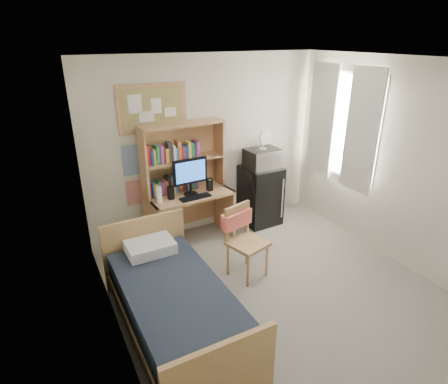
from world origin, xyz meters
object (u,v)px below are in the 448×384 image
desk_chair (248,243)px  mini_fridge (260,195)px  bulletin_board (153,108)px  microwave (263,158)px  bed (176,309)px  desk (190,217)px  speaker_left (171,193)px  monitor (190,177)px  speaker_right (210,185)px  desk_fan (263,140)px

desk_chair → mini_fridge: 1.50m
bulletin_board → microwave: size_ratio=1.87×
desk_chair → bed: (-1.14, -0.50, -0.20)m
desk → desk_chair: size_ratio=1.30×
bulletin_board → speaker_left: size_ratio=5.15×
desk → monitor: monitor is taller
bulletin_board → monitor: bearing=-46.0°
speaker_left → speaker_right: 0.60m
desk_chair → desk_fan: desk_fan is taller
desk → speaker_right: bearing=-11.3°
mini_fridge → bed: 2.67m
desk_chair → mini_fridge: bearing=35.9°
bed → mini_fridge: bearing=38.3°
desk → monitor: size_ratio=2.24×
monitor → desk_fan: 1.27m
bed → speaker_right: (1.15, 1.61, 0.58)m
speaker_right → bulletin_board: bearing=148.7°
desk_fan → monitor: bearing=-179.1°
desk_chair → monitor: 1.25m
microwave → desk_fan: desk_fan is taller
desk → desk_chair: 1.19m
desk → mini_fridge: size_ratio=1.28×
speaker_right → desk_fan: (0.92, 0.05, 0.52)m
bed → desk_chair: bearing=23.0°
mini_fridge → speaker_left: mini_fridge is taller
desk → microwave: bearing=-3.1°
speaker_left → bulletin_board: bearing=94.3°
microwave → desk_fan: 0.28m
bed → microwave: microwave is taller
desk → mini_fridge: (1.22, 0.02, 0.09)m
mini_fridge → microwave: microwave is taller
bulletin_board → microwave: 1.80m
speaker_left → monitor: bearing=0.0°
desk_chair → microwave: microwave is taller
bulletin_board → desk: 1.61m
mini_fridge → speaker_right: 0.99m
bed → speaker_right: size_ratio=10.64×
speaker_left → microwave: bearing=-0.2°
desk_chair → speaker_right: (0.01, 1.11, 0.38)m
desk → mini_fridge: mini_fridge is taller
bed → desk_fan: desk_fan is taller
desk_chair → monitor: monitor is taller
bed → microwave: size_ratio=3.81×
desk → desk_chair: bearing=-79.2°
monitor → bed: bearing=-121.4°
bulletin_board → desk_chair: bulletin_board is taller
desk_chair → desk_fan: size_ratio=3.41×
desk_fan → speaker_left: bearing=-179.0°
mini_fridge → speaker_right: (-0.92, -0.07, 0.37)m
desk → desk_chair: (0.29, -1.15, 0.09)m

